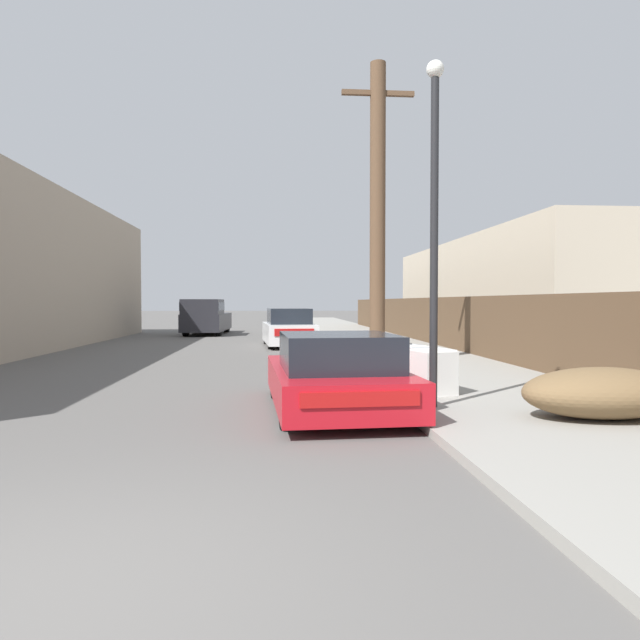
{
  "coord_description": "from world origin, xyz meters",
  "views": [
    {
      "loc": [
        1.28,
        -3.27,
        1.68
      ],
      "look_at": [
        2.4,
        10.57,
        1.25
      ],
      "focal_mm": 32.0,
      "sensor_mm": 36.0,
      "label": 1
    }
  ],
  "objects_px": {
    "discarded_fridge": "(416,368)",
    "utility_pole": "(378,212)",
    "street_lamp": "(434,209)",
    "brush_pile": "(603,393)",
    "pickup_truck": "(206,317)",
    "car_parked_mid": "(289,329)",
    "parked_sports_car_red": "(335,375)"
  },
  "relations": [
    {
      "from": "discarded_fridge",
      "to": "utility_pole",
      "type": "xyz_separation_m",
      "value": [
        0.03,
        3.99,
        3.41
      ]
    },
    {
      "from": "street_lamp",
      "to": "brush_pile",
      "type": "relative_size",
      "value": 2.32
    },
    {
      "from": "utility_pole",
      "to": "pickup_truck",
      "type": "bearing_deg",
      "value": 110.92
    },
    {
      "from": "car_parked_mid",
      "to": "brush_pile",
      "type": "bearing_deg",
      "value": -79.23
    },
    {
      "from": "pickup_truck",
      "to": "street_lamp",
      "type": "xyz_separation_m",
      "value": [
        5.89,
        -21.64,
        2.14
      ]
    },
    {
      "from": "discarded_fridge",
      "to": "parked_sports_car_red",
      "type": "height_order",
      "value": "parked_sports_car_red"
    },
    {
      "from": "parked_sports_car_red",
      "to": "utility_pole",
      "type": "relative_size",
      "value": 0.55
    },
    {
      "from": "street_lamp",
      "to": "pickup_truck",
      "type": "bearing_deg",
      "value": 105.23
    },
    {
      "from": "discarded_fridge",
      "to": "street_lamp",
      "type": "height_order",
      "value": "street_lamp"
    },
    {
      "from": "pickup_truck",
      "to": "street_lamp",
      "type": "relative_size",
      "value": 1.09
    },
    {
      "from": "utility_pole",
      "to": "street_lamp",
      "type": "xyz_separation_m",
      "value": [
        -0.2,
        -5.71,
        -0.85
      ]
    },
    {
      "from": "discarded_fridge",
      "to": "car_parked_mid",
      "type": "height_order",
      "value": "car_parked_mid"
    },
    {
      "from": "discarded_fridge",
      "to": "utility_pole",
      "type": "bearing_deg",
      "value": 74.19
    },
    {
      "from": "car_parked_mid",
      "to": "utility_pole",
      "type": "relative_size",
      "value": 0.58
    },
    {
      "from": "discarded_fridge",
      "to": "parked_sports_car_red",
      "type": "distance_m",
      "value": 2.08
    },
    {
      "from": "parked_sports_car_red",
      "to": "street_lamp",
      "type": "bearing_deg",
      "value": -18.2
    },
    {
      "from": "utility_pole",
      "to": "street_lamp",
      "type": "bearing_deg",
      "value": -91.99
    },
    {
      "from": "car_parked_mid",
      "to": "utility_pole",
      "type": "xyz_separation_m",
      "value": [
        2.01,
        -7.71,
        3.24
      ]
    },
    {
      "from": "car_parked_mid",
      "to": "parked_sports_car_red",
      "type": "bearing_deg",
      "value": -92.46
    },
    {
      "from": "discarded_fridge",
      "to": "brush_pile",
      "type": "relative_size",
      "value": 0.87
    },
    {
      "from": "car_parked_mid",
      "to": "brush_pile",
      "type": "height_order",
      "value": "car_parked_mid"
    },
    {
      "from": "street_lamp",
      "to": "brush_pile",
      "type": "xyz_separation_m",
      "value": [
        2.04,
        -1.02,
        -2.6
      ]
    },
    {
      "from": "utility_pole",
      "to": "brush_pile",
      "type": "relative_size",
      "value": 3.38
    },
    {
      "from": "discarded_fridge",
      "to": "brush_pile",
      "type": "distance_m",
      "value": 3.32
    },
    {
      "from": "car_parked_mid",
      "to": "brush_pile",
      "type": "distance_m",
      "value": 14.95
    },
    {
      "from": "parked_sports_car_red",
      "to": "car_parked_mid",
      "type": "bearing_deg",
      "value": 88.74
    },
    {
      "from": "pickup_truck",
      "to": "utility_pole",
      "type": "height_order",
      "value": "utility_pole"
    },
    {
      "from": "parked_sports_car_red",
      "to": "street_lamp",
      "type": "distance_m",
      "value": 2.91
    },
    {
      "from": "street_lamp",
      "to": "brush_pile",
      "type": "bearing_deg",
      "value": -26.6
    },
    {
      "from": "utility_pole",
      "to": "brush_pile",
      "type": "bearing_deg",
      "value": -74.74
    },
    {
      "from": "pickup_truck",
      "to": "utility_pole",
      "type": "relative_size",
      "value": 0.75
    },
    {
      "from": "pickup_truck",
      "to": "street_lamp",
      "type": "distance_m",
      "value": 22.53
    }
  ]
}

